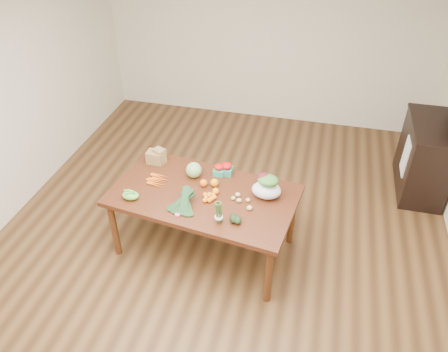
% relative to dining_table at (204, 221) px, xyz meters
% --- Properties ---
extents(floor, '(6.00, 6.00, 0.00)m').
position_rel_dining_table_xyz_m(floor, '(0.14, 0.11, -0.38)').
color(floor, brown).
rests_on(floor, ground).
extents(room_walls, '(5.02, 6.02, 2.70)m').
position_rel_dining_table_xyz_m(room_walls, '(0.14, 0.11, 0.97)').
color(room_walls, beige).
rests_on(room_walls, floor).
extents(dining_table, '(1.95, 1.26, 0.75)m').
position_rel_dining_table_xyz_m(dining_table, '(0.00, 0.00, 0.00)').
color(dining_table, '#4F2312').
rests_on(dining_table, floor).
extents(cabinet, '(0.52, 1.02, 0.94)m').
position_rel_dining_table_xyz_m(cabinet, '(2.36, 1.68, 0.10)').
color(cabinet, black).
rests_on(cabinet, floor).
extents(dish_towel, '(0.02, 0.28, 0.45)m').
position_rel_dining_table_xyz_m(dish_towel, '(2.10, 1.51, 0.18)').
color(dish_towel, white).
rests_on(dish_towel, cabinet).
extents(paper_bag, '(0.26, 0.23, 0.17)m').
position_rel_dining_table_xyz_m(paper_bag, '(-0.66, 0.40, 0.46)').
color(paper_bag, olive).
rests_on(paper_bag, dining_table).
extents(cabbage, '(0.17, 0.17, 0.17)m').
position_rel_dining_table_xyz_m(cabbage, '(-0.18, 0.25, 0.46)').
color(cabbage, '#88B267').
rests_on(cabbage, dining_table).
extents(strawberry_basket_a, '(0.12, 0.12, 0.10)m').
position_rel_dining_table_xyz_m(strawberry_basket_a, '(0.07, 0.36, 0.42)').
color(strawberry_basket_a, '#B6170C').
rests_on(strawberry_basket_a, dining_table).
extents(strawberry_basket_b, '(0.13, 0.13, 0.11)m').
position_rel_dining_table_xyz_m(strawberry_basket_b, '(0.15, 0.38, 0.43)').
color(strawberry_basket_b, red).
rests_on(strawberry_basket_b, dining_table).
extents(orange_a, '(0.08, 0.08, 0.08)m').
position_rel_dining_table_xyz_m(orange_a, '(-0.03, 0.12, 0.41)').
color(orange_a, '#DD5F0D').
rests_on(orange_a, dining_table).
extents(orange_b, '(0.09, 0.09, 0.09)m').
position_rel_dining_table_xyz_m(orange_b, '(0.08, 0.15, 0.42)').
color(orange_b, orange).
rests_on(orange_b, dining_table).
extents(orange_c, '(0.07, 0.07, 0.07)m').
position_rel_dining_table_xyz_m(orange_c, '(0.12, 0.03, 0.41)').
color(orange_c, '#FFA80F').
rests_on(orange_c, dining_table).
extents(mandarin_cluster, '(0.20, 0.20, 0.08)m').
position_rel_dining_table_xyz_m(mandarin_cluster, '(0.08, -0.07, 0.41)').
color(mandarin_cluster, '#FF5C0F').
rests_on(mandarin_cluster, dining_table).
extents(carrots, '(0.25, 0.24, 0.03)m').
position_rel_dining_table_xyz_m(carrots, '(-0.51, 0.08, 0.39)').
color(carrots, '#DF5A12').
rests_on(carrots, dining_table).
extents(snap_pea_bag, '(0.17, 0.13, 0.08)m').
position_rel_dining_table_xyz_m(snap_pea_bag, '(-0.68, -0.24, 0.41)').
color(snap_pea_bag, '#53B83E').
rests_on(snap_pea_bag, dining_table).
extents(kale_bunch, '(0.37, 0.44, 0.16)m').
position_rel_dining_table_xyz_m(kale_bunch, '(-0.13, -0.28, 0.45)').
color(kale_bunch, black).
rests_on(kale_bunch, dining_table).
extents(asparagus_bundle, '(0.09, 0.13, 0.26)m').
position_rel_dining_table_xyz_m(asparagus_bundle, '(0.26, -0.37, 0.50)').
color(asparagus_bundle, '#56813B').
rests_on(asparagus_bundle, dining_table).
extents(potato_a, '(0.04, 0.04, 0.04)m').
position_rel_dining_table_xyz_m(potato_a, '(0.31, -0.02, 0.39)').
color(potato_a, tan).
rests_on(potato_a, dining_table).
extents(potato_b, '(0.05, 0.05, 0.04)m').
position_rel_dining_table_xyz_m(potato_b, '(0.37, -0.04, 0.40)').
color(potato_b, tan).
rests_on(potato_b, dining_table).
extents(potato_c, '(0.05, 0.04, 0.04)m').
position_rel_dining_table_xyz_m(potato_c, '(0.46, -0.02, 0.39)').
color(potato_c, tan).
rests_on(potato_c, dining_table).
extents(potato_d, '(0.05, 0.05, 0.05)m').
position_rel_dining_table_xyz_m(potato_d, '(0.34, 0.04, 0.40)').
color(potato_d, '#D7C87C').
rests_on(potato_d, dining_table).
extents(potato_e, '(0.06, 0.05, 0.05)m').
position_rel_dining_table_xyz_m(potato_e, '(0.50, -0.13, 0.40)').
color(potato_e, tan).
rests_on(potato_e, dining_table).
extents(avocado_a, '(0.11, 0.13, 0.08)m').
position_rel_dining_table_xyz_m(avocado_a, '(0.39, -0.33, 0.41)').
color(avocado_a, black).
rests_on(avocado_a, dining_table).
extents(avocado_b, '(0.10, 0.12, 0.07)m').
position_rel_dining_table_xyz_m(avocado_b, '(0.42, -0.34, 0.41)').
color(avocado_b, black).
rests_on(avocado_b, dining_table).
extents(salad_bag, '(0.32, 0.26, 0.23)m').
position_rel_dining_table_xyz_m(salad_bag, '(0.62, 0.11, 0.49)').
color(salad_bag, white).
rests_on(salad_bag, dining_table).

